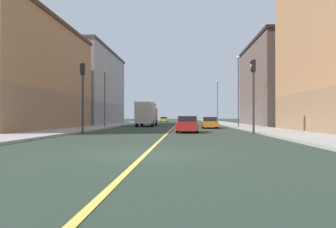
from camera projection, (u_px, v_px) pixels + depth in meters
The scene contains 18 objects.
ground_plane at pixel (146, 154), 10.98m from camera, with size 400.00×400.00×0.00m, color #2A382C.
sidewalk_left at pixel (225, 123), 59.44m from camera, with size 3.97×168.00×0.15m, color #9E9B93.
sidewalk_right at pixel (131, 123), 60.38m from camera, with size 3.97×168.00×0.15m, color #9E9B93.
lane_center_stripe at pixel (177, 124), 59.91m from camera, with size 0.16×154.00×0.01m, color #E5D14C.
building_left_mid at pixel (292, 84), 45.37m from camera, with size 12.20×18.65×12.01m.
building_right_corner at pixel (2, 75), 31.48m from camera, with size 12.20×20.65×11.00m.
building_right_midblock at pixel (78, 88), 53.72m from camera, with size 12.20×21.65×12.47m.
traffic_light_left_near at pixel (253, 86), 23.79m from camera, with size 0.40×0.32×5.60m.
traffic_light_right_near at pixel (83, 88), 24.48m from camera, with size 0.40×0.32×5.46m.
street_lamp_left_near at pixel (238, 84), 36.34m from camera, with size 0.36×0.36×8.21m.
street_lamp_right_near at pixel (105, 92), 35.20m from camera, with size 0.36×0.36×6.44m.
street_lamp_left_far at pixel (217, 97), 59.36m from camera, with size 0.36×0.36×8.02m.
car_blue at pixel (185, 121), 45.62m from camera, with size 2.02×4.01×1.37m.
car_yellow at pixel (164, 119), 78.41m from camera, with size 1.87×4.26×1.28m.
car_orange at pixel (210, 123), 35.72m from camera, with size 1.89×4.38×1.27m.
car_red at pixel (188, 125), 26.18m from camera, with size 1.90×4.34×1.36m.
car_white at pixel (185, 120), 58.72m from camera, with size 2.03×4.54×1.33m.
box_truck at pixel (147, 114), 42.45m from camera, with size 2.32×7.80×3.16m.
Camera 1 is at (1.35, -10.93, 1.30)m, focal length 33.69 mm.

